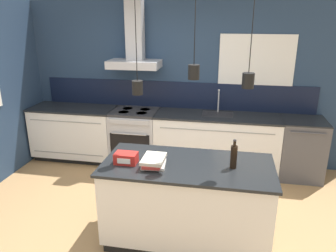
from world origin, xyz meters
name	(u,v)px	position (x,y,z in m)	size (l,w,h in m)	color
ground_plane	(146,226)	(0.00, 0.00, 0.00)	(16.00, 16.00, 0.00)	#A87F51
wall_back	(173,81)	(-0.03, 2.00, 1.36)	(5.60, 2.27, 2.60)	navy
counter_run_left	(75,133)	(-1.67, 1.69, 0.46)	(1.40, 0.64, 0.91)	black
counter_run_sink	(216,142)	(0.71, 1.69, 0.46)	(1.92, 0.64, 1.27)	black
oven_range	(135,137)	(-0.61, 1.69, 0.46)	(0.74, 0.66, 0.91)	#B5B5BA
dishwasher	(301,148)	(1.98, 1.69, 0.46)	(0.63, 0.65, 0.91)	#4C4C51
kitchen_island	(187,202)	(0.49, -0.11, 0.46)	(1.77, 0.86, 0.91)	black
bottle_on_island	(234,156)	(0.95, -0.12, 1.04)	(0.07, 0.07, 0.30)	black
book_stack	(153,161)	(0.15, -0.23, 0.96)	(0.26, 0.33, 0.10)	silver
red_supply_box	(126,158)	(-0.14, -0.21, 0.97)	(0.23, 0.16, 0.11)	red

